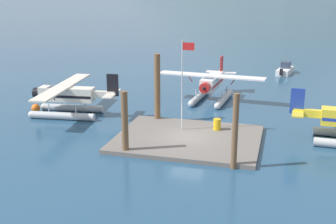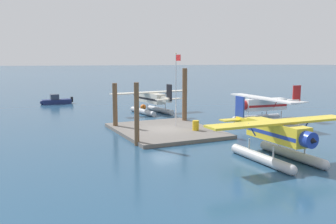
{
  "view_description": "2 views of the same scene",
  "coord_description": "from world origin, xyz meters",
  "views": [
    {
      "loc": [
        6.54,
        -29.77,
        11.19
      ],
      "look_at": [
        -1.6,
        0.24,
        2.02
      ],
      "focal_mm": 46.71,
      "sensor_mm": 36.0,
      "label": 1
    },
    {
      "loc": [
        29.16,
        -13.5,
        6.4
      ],
      "look_at": [
        -0.86,
        0.7,
        1.71
      ],
      "focal_mm": 38.12,
      "sensor_mm": 36.0,
      "label": 2
    }
  ],
  "objects": [
    {
      "name": "fuel_drum",
      "position": [
        1.81,
        2.18,
        0.74
      ],
      "size": [
        0.62,
        0.62,
        0.88
      ],
      "color": "gold",
      "rests_on": "dock_platform"
    },
    {
      "name": "piling_near_left",
      "position": [
        -3.55,
        -3.64,
        2.19
      ],
      "size": [
        0.45,
        0.45,
        4.39
      ],
      "primitive_type": "cylinder",
      "color": "brown",
      "rests_on": "ground"
    },
    {
      "name": "boat_white_open_north",
      "position": [
        6.61,
        27.86,
        0.49
      ],
      "size": [
        2.27,
        4.84,
        1.5
      ],
      "color": "silver",
      "rests_on": "ground"
    },
    {
      "name": "dock_platform",
      "position": [
        0.0,
        0.0,
        0.15
      ],
      "size": [
        10.51,
        8.42,
        0.3
      ],
      "primitive_type": "cube",
      "color": "#66605B",
      "rests_on": "ground"
    },
    {
      "name": "seaplane_white_bow_centre",
      "position": [
        -0.25,
        11.67,
        1.58
      ],
      "size": [
        10.47,
        7.97,
        3.84
      ],
      "color": "#B7BABF",
      "rests_on": "ground"
    },
    {
      "name": "piling_near_right",
      "position": [
        3.88,
        -4.19,
        2.43
      ],
      "size": [
        0.38,
        0.38,
        4.86
      ],
      "primitive_type": "cylinder",
      "color": "brown",
      "rests_on": "ground"
    },
    {
      "name": "piling_far_left",
      "position": [
        -3.49,
        3.86,
        2.87
      ],
      "size": [
        0.5,
        0.5,
        5.74
      ],
      "primitive_type": "cylinder",
      "color": "brown",
      "rests_on": "ground"
    },
    {
      "name": "flagpole",
      "position": [
        -0.74,
        1.52,
        4.54
      ],
      "size": [
        0.95,
        0.1,
        6.91
      ],
      "color": "silver",
      "rests_on": "dock_platform"
    },
    {
      "name": "seaplane_cream_port_fwd",
      "position": [
        -11.66,
        3.53,
        1.58
      ],
      "size": [
        7.95,
        10.49,
        3.84
      ],
      "color": "#B7BABF",
      "rests_on": "ground"
    },
    {
      "name": "ground_plane",
      "position": [
        0.0,
        0.0,
        0.0
      ],
      "size": [
        1200.0,
        1200.0,
        0.0
      ],
      "primitive_type": "plane",
      "color": "navy"
    },
    {
      "name": "mooring_buoy",
      "position": [
        -14.92,
        3.69,
        0.38
      ],
      "size": [
        0.77,
        0.77,
        0.77
      ],
      "primitive_type": "sphere",
      "color": "orange",
      "rests_on": "ground"
    }
  ]
}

